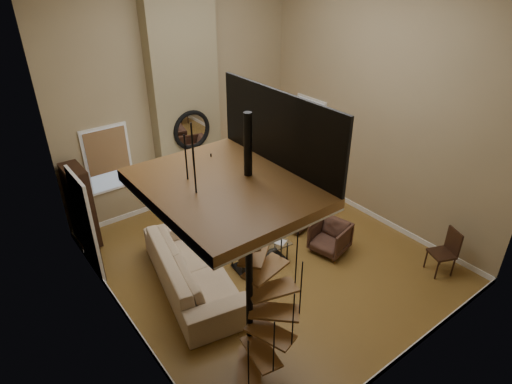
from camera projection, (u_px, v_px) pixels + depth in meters
ground at (268, 258)px, 8.99m from camera, size 6.00×6.50×0.01m
back_wall at (180, 92)px, 9.89m from camera, size 6.00×0.02×5.50m
front_wall at (434, 212)px, 5.39m from camera, size 6.00×0.02×5.50m
left_wall at (103, 183)px, 6.05m from camera, size 0.02×6.50×5.50m
right_wall at (379, 102)px, 9.23m from camera, size 0.02×6.50×5.50m
baseboard_back at (189, 194)px, 11.21m from camera, size 6.00×0.02×0.12m
baseboard_front at (398, 358)px, 6.72m from camera, size 6.00×0.02×0.12m
baseboard_left at (131, 322)px, 7.38m from camera, size 0.02×6.50×0.12m
baseboard_right at (363, 210)px, 10.54m from camera, size 0.02×6.50×0.12m
chimney_breast at (184, 94)px, 9.76m from camera, size 1.60×0.38×5.50m
hearth at (203, 206)px, 10.76m from camera, size 1.50×0.60×0.04m
firebox at (196, 183)px, 10.70m from camera, size 0.95×0.02×0.72m
mantel at (196, 162)px, 10.35m from camera, size 1.70×0.18×0.06m
mirror_frame at (192, 130)px, 10.00m from camera, size 0.94×0.10×0.94m
mirror_disc at (192, 130)px, 10.01m from camera, size 0.80×0.01×0.80m
vase_left at (174, 162)px, 10.01m from camera, size 0.24×0.24×0.25m
vase_right at (216, 150)px, 10.63m from camera, size 0.20×0.20×0.21m
window_back at (108, 159)px, 9.42m from camera, size 1.02×0.06×1.52m
window_right at (310, 126)px, 11.15m from camera, size 0.06×1.02×1.52m
entry_door at (87, 226)px, 8.16m from camera, size 0.10×1.05×2.16m
loft at (231, 181)px, 5.08m from camera, size 1.70×2.20×1.09m
spiral_stair at (250, 269)px, 5.93m from camera, size 1.47×1.47×4.06m
hutch at (81, 206)px, 8.98m from camera, size 0.37×0.79×1.76m
sofa at (192, 268)px, 8.10m from camera, size 1.72×3.11×0.86m
armchair_near at (297, 211)px, 9.94m from camera, size 0.91×0.89×0.70m
armchair_far at (332, 236)px, 9.08m from camera, size 0.86×0.85×0.66m
coffee_table at (260, 252)px, 8.70m from camera, size 1.24×0.71×0.45m
bowl at (258, 242)px, 8.63m from camera, size 0.42×0.42×0.10m
book at (278, 242)px, 8.70m from camera, size 0.30×0.33×0.03m
floor_lamp at (164, 179)px, 9.03m from camera, size 0.42×0.42×1.72m
accent_lamp at (248, 175)px, 11.77m from camera, size 0.14×0.14×0.49m
side_chair at (446, 250)px, 8.38m from camera, size 0.56×0.55×0.94m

